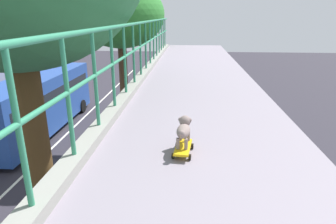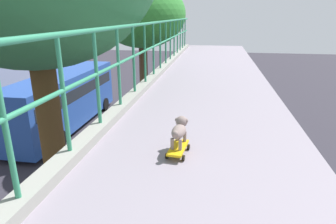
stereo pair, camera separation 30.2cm
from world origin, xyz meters
The scene contains 4 objects.
city_bus centered at (-8.41, 17.39, 1.98)m, with size 2.67×10.77×3.51m.
roadside_tree_far centered at (-2.46, 14.87, 6.98)m, with size 4.14×4.14×8.61m.
toy_skateboard centered at (0.80, 3.49, 5.72)m, with size 0.23×0.42×0.09m.
small_dog centered at (0.80, 3.56, 5.91)m, with size 0.17×0.40×0.28m.
Camera 2 is at (1.15, 0.75, 7.05)m, focal length 31.12 mm.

